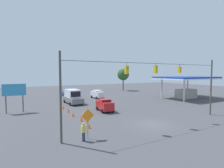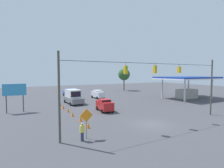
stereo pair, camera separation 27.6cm
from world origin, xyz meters
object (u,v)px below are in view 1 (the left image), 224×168
Objects in this scene: pickup_truck_blue_withflow_deep at (69,93)px; traffic_cone_second at (81,119)px; traffic_cone_nearest at (89,125)px; traffic_cone_fourth at (68,110)px; gas_station at (186,82)px; overhead_signal_span at (155,84)px; sedan_white_oncoming_deep at (97,94)px; roadside_billboard at (14,92)px; box_truck_grey_withflow_far at (73,97)px; traffic_cone_farthest at (60,104)px; traffic_cone_fifth at (63,107)px; traffic_cone_third at (73,114)px; sedan_red_withflow_mid at (105,105)px; pedestrian at (84,132)px; tree_horizon_left at (123,75)px; work_zone_sign at (88,118)px.

pickup_truck_blue_withflow_deep is 24.53m from traffic_cone_second.
traffic_cone_nearest and traffic_cone_fourth have the same top height.
pickup_truck_blue_withflow_deep is at bearing -34.98° from gas_station.
overhead_signal_span is 23.85m from sedan_white_oncoming_deep.
gas_station is at bearing 176.18° from roadside_billboard.
box_truck_grey_withflow_far is 9.04× the size of traffic_cone_nearest.
traffic_cone_fifth is at bearing 87.50° from traffic_cone_farthest.
traffic_cone_nearest is 1.00× the size of traffic_cone_fifth.
traffic_cone_third and traffic_cone_farthest have the same top height.
traffic_cone_second is 1.00× the size of traffic_cone_fourth.
traffic_cone_second is at bearing 13.82° from gas_station.
sedan_red_withflow_mid is 12.46m from pedestrian.
roadside_billboard is (7.29, -3.73, 2.87)m from traffic_cone_fourth.
traffic_cone_third is 0.05× the size of gas_station.
sedan_red_withflow_mid is 5.86× the size of traffic_cone_fourth.
pickup_truck_blue_withflow_deep is 22.34m from tree_horizon_left.
traffic_cone_third and traffic_cone_fourth have the same top height.
sedan_white_oncoming_deep is 5.88× the size of traffic_cone_farthest.
gas_station is (-29.24, -4.28, 3.50)m from traffic_cone_third.
box_truck_grey_withflow_far is 9.72m from sedan_red_withflow_mid.
work_zone_sign is at bearing 111.05° from roadside_billboard.
sedan_red_withflow_mid is 11.91m from work_zone_sign.
pedestrian is 0.22× the size of tree_horizon_left.
box_truck_grey_withflow_far is at bearing 36.76° from tree_horizon_left.
pickup_truck_blue_withflow_deep is at bearing -111.97° from traffic_cone_farthest.
pickup_truck_blue_withflow_deep is 7.78× the size of traffic_cone_second.
traffic_cone_fourth is (4.96, 18.21, -0.64)m from pickup_truck_blue_withflow_deep.
traffic_cone_fifth is (5.46, -4.91, -0.67)m from sedan_red_withflow_mid.
pedestrian is at bearing 83.38° from traffic_cone_fifth.
traffic_cone_fourth is (5.38, -2.02, -0.67)m from sedan_red_withflow_mid.
work_zone_sign is 0.37× the size of tree_horizon_left.
traffic_cone_second is at bearing 78.03° from box_truck_grey_withflow_far.
roadside_billboard is (7.35, 2.32, 2.87)m from traffic_cone_farthest.
box_truck_grey_withflow_far reaches higher than sedan_white_oncoming_deep.
traffic_cone_second is 0.05× the size of gas_station.
gas_station is (-29.00, -7.14, 3.50)m from traffic_cone_second.
traffic_cone_fifth and traffic_cone_farthest have the same top height.
box_truck_grey_withflow_far is 9.04× the size of traffic_cone_second.
sedan_white_oncoming_deep is at bearing -155.64° from roadside_billboard.
pedestrian is at bearing 81.47° from traffic_cone_fourth.
pedestrian is (1.83, 12.18, 0.51)m from traffic_cone_fourth.
traffic_cone_third is at bearing -85.33° from traffic_cone_second.
pickup_truck_blue_withflow_deep is at bearing -102.59° from pedestrian.
pedestrian is (1.71, 9.22, 0.51)m from traffic_cone_third.
overhead_signal_span is at bearing 102.37° from box_truck_grey_withflow_far.
box_truck_grey_withflow_far reaches higher than sedan_red_withflow_mid.
box_truck_grey_withflow_far is 28.98m from tree_horizon_left.
box_truck_grey_withflow_far is 9.04× the size of traffic_cone_farthest.
pickup_truck_blue_withflow_deep is (5.25, -6.55, -0.06)m from sedan_white_oncoming_deep.
traffic_cone_second is at bearing 35.90° from sedan_red_withflow_mid.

